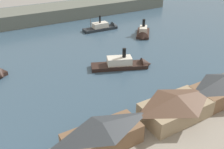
{
  "coord_description": "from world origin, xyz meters",
  "views": [
    {
      "loc": [
        -43.24,
        -48.07,
        44.77
      ],
      "look_at": [
        -2.91,
        19.7,
        2.0
      ],
      "focal_mm": 39.17,
      "sensor_mm": 36.0,
      "label": 1
    }
  ],
  "objects": [
    {
      "name": "quay_promenade",
      "position": [
        0.0,
        -22.0,
        0.6
      ],
      "size": [
        110.0,
        36.0,
        1.2
      ],
      "primitive_type": "cube",
      "color": "gray",
      "rests_on": "ground"
    },
    {
      "name": "seawall_edge",
      "position": [
        0.0,
        -3.6,
        0.5
      ],
      "size": [
        110.0,
        0.8,
        1.0
      ],
      "primitive_type": "cube",
      "color": "slate",
      "rests_on": "ground"
    },
    {
      "name": "ferry_approaching_east",
      "position": [
        35.84,
        52.07,
        1.39
      ],
      "size": [
        16.27,
        17.86,
        10.55
      ],
      "color": "black",
      "rests_on": "ground"
    },
    {
      "name": "ferry_near_quay",
      "position": [
        7.28,
        25.33,
        1.51
      ],
      "size": [
        24.99,
        14.95,
        10.24
      ],
      "color": "black",
      "rests_on": "ground"
    },
    {
      "name": "ferry_shed_central_terminal",
      "position": [
        19.97,
        -10.07,
        5.34
      ],
      "size": [
        21.73,
        10.09,
        8.15
      ],
      "color": "brown",
      "rests_on": "quay_promenade"
    },
    {
      "name": "ferry_mid_harbor",
      "position": [
        23.52,
        73.0,
        1.42
      ],
      "size": [
        21.82,
        6.89,
        10.42
      ],
      "color": "#23282D",
      "rests_on": "ground"
    },
    {
      "name": "ground_plane",
      "position": [
        0.0,
        0.0,
        0.0
      ],
      "size": [
        320.0,
        320.0,
        0.0
      ],
      "primitive_type": "plane",
      "color": "#385166"
    },
    {
      "name": "ferry_shed_customs_shed",
      "position": [
        -22.73,
        -9.31,
        4.85
      ],
      "size": [
        19.19,
        8.17,
        7.21
      ],
      "color": "brown",
      "rests_on": "quay_promenade"
    },
    {
      "name": "far_headland",
      "position": [
        0.0,
        110.0,
        4.0
      ],
      "size": [
        180.0,
        24.0,
        8.0
      ],
      "primitive_type": "cube",
      "color": "#60665B",
      "rests_on": "ground"
    },
    {
      "name": "ferry_shed_west_terminal",
      "position": [
        0.05,
        -9.8,
        4.9
      ],
      "size": [
        19.79,
        11.03,
        7.28
      ],
      "color": "#998466",
      "rests_on": "quay_promenade"
    }
  ]
}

